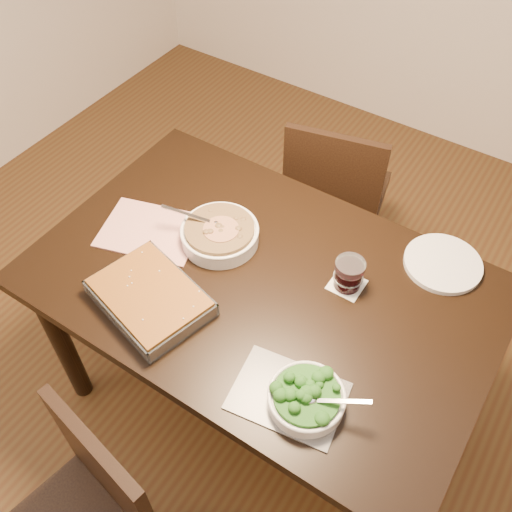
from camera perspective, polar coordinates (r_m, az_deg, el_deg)
ground at (r=2.37m, az=0.46°, el=-13.77°), size 4.00×4.00×0.00m
table at (r=1.81m, az=0.59°, el=-4.33°), size 1.40×0.90×0.75m
magazine_a at (r=1.90m, az=-10.48°, el=2.50°), size 0.37×0.32×0.01m
magazine_b at (r=1.53m, az=3.24°, el=-13.79°), size 0.32×0.25×0.01m
coaster at (r=1.75m, az=9.05°, el=-2.85°), size 0.10×0.10×0.00m
stew_bowl at (r=1.82m, az=-3.64°, el=2.26°), size 0.27×0.25×0.10m
broccoli_bowl at (r=1.50m, az=5.06°, el=-13.97°), size 0.22×0.20×0.08m
baking_dish at (r=1.69m, az=-10.55°, el=-4.12°), size 0.39×0.32×0.06m
wine_tumbler at (r=1.71m, az=9.27°, el=-1.74°), size 0.09×0.09×0.10m
dinner_plate at (r=1.86m, az=18.18°, el=-0.72°), size 0.24×0.24×0.02m
chair_far at (r=2.44m, az=7.86°, el=6.28°), size 0.47×0.47×0.84m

